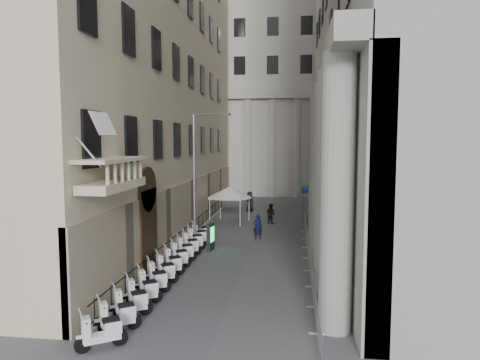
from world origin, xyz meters
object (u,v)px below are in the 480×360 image
object	(u,v)px
scooter_0	(102,349)
security_tent	(228,192)
street_lamp	(199,167)
pedestrian_b	(271,214)
info_kiosk	(211,237)
pedestrian_a	(258,227)

from	to	relation	value
scooter_0	security_tent	world-z (taller)	security_tent
scooter_0	street_lamp	bearing A→B (deg)	-34.06
pedestrian_b	scooter_0	bearing A→B (deg)	112.49
scooter_0	info_kiosk	xyz separation A→B (m)	(1.09, 13.13, 0.86)
security_tent	pedestrian_a	world-z (taller)	security_tent
info_kiosk	pedestrian_a	world-z (taller)	pedestrian_a
street_lamp	pedestrian_a	world-z (taller)	street_lamp
pedestrian_b	street_lamp	bearing A→B (deg)	95.63
pedestrian_a	security_tent	bearing A→B (deg)	-77.82
security_tent	pedestrian_a	bearing A→B (deg)	-63.49
security_tent	pedestrian_b	bearing A→B (deg)	-6.26
info_kiosk	pedestrian_a	distance (m)	4.35
street_lamp	info_kiosk	size ratio (longest dim) A/B	5.09
info_kiosk	pedestrian_b	distance (m)	9.79
scooter_0	pedestrian_a	distance (m)	16.98
pedestrian_a	pedestrian_b	distance (m)	5.86
security_tent	info_kiosk	xyz separation A→B (m)	(0.39, -9.62, -1.71)
street_lamp	security_tent	bearing A→B (deg)	108.41
scooter_0	pedestrian_a	size ratio (longest dim) A/B	0.84
security_tent	street_lamp	xyz separation A→B (m)	(-0.61, -8.49, 2.63)
info_kiosk	pedestrian_a	bearing A→B (deg)	61.17
street_lamp	pedestrian_a	distance (m)	6.12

